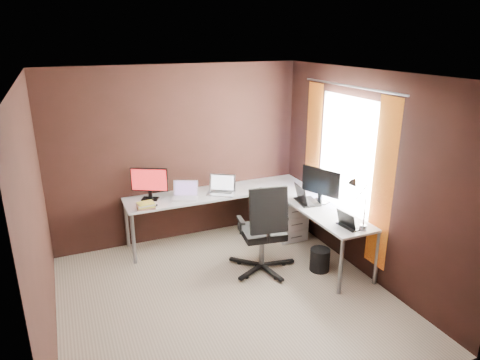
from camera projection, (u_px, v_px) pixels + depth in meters
name	position (u px, v px, depth m)	size (l,w,h in m)	color
room	(253.00, 188.00, 4.66)	(3.60, 3.60, 2.50)	#B9AA90
desk	(255.00, 202.00, 5.88)	(2.65, 2.25, 0.73)	white
drawer_pedestal	(288.00, 217.00, 6.32)	(0.42, 0.50, 0.60)	white
monitor_left	(149.00, 182.00, 5.77)	(0.46, 0.26, 0.44)	black
monitor_right	(321.00, 183.00, 5.65)	(0.25, 0.54, 0.47)	black
laptop_white	(185.00, 194.00, 5.89)	(0.41, 0.36, 0.23)	white
laptop_silver	(222.00, 189.00, 6.07)	(0.46, 0.43, 0.25)	silver
laptop_black_big	(305.00, 199.00, 5.71)	(0.31, 0.40, 0.24)	black
laptop_black_small	(349.00, 223.00, 4.99)	(0.23, 0.31, 0.20)	black
book_stack	(146.00, 205.00, 5.54)	(0.25, 0.21, 0.07)	#956450
mouse_left	(155.00, 205.00, 5.59)	(0.09, 0.06, 0.04)	black
mouse_corner	(260.00, 189.00, 6.21)	(0.08, 0.05, 0.03)	black
desk_lamp	(357.00, 198.00, 4.84)	(0.19, 0.23, 0.60)	slate
office_chair	(263.00, 246.00, 5.38)	(0.66, 0.67, 1.18)	black
wastebasket	(320.00, 260.00, 5.44)	(0.25, 0.25, 0.29)	black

